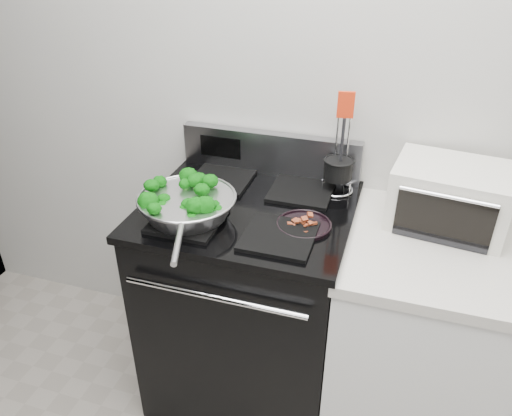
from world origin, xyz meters
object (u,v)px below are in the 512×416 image
at_px(bacon_plate, 304,222).
at_px(toaster_oven, 449,196).
at_px(skillet, 187,205).
at_px(gas_range, 249,300).
at_px(utensil_holder, 338,175).

xyz_separation_m(bacon_plate, toaster_oven, (0.48, 0.22, 0.07)).
bearing_deg(bacon_plate, toaster_oven, 25.22).
xyz_separation_m(skillet, bacon_plate, (0.41, 0.07, -0.04)).
xyz_separation_m(gas_range, skillet, (-0.18, -0.15, 0.52)).
relative_size(gas_range, bacon_plate, 5.74).
height_order(bacon_plate, toaster_oven, toaster_oven).
relative_size(utensil_holder, toaster_oven, 0.95).
xyz_separation_m(gas_range, toaster_oven, (0.71, 0.15, 0.55)).
height_order(skillet, utensil_holder, utensil_holder).
distance_m(gas_range, skillet, 0.57).
bearing_deg(gas_range, bacon_plate, -18.14).
height_order(skillet, bacon_plate, skillet).
height_order(gas_range, bacon_plate, gas_range).
bearing_deg(utensil_holder, toaster_oven, -20.33).
height_order(gas_range, utensil_holder, utensil_holder).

